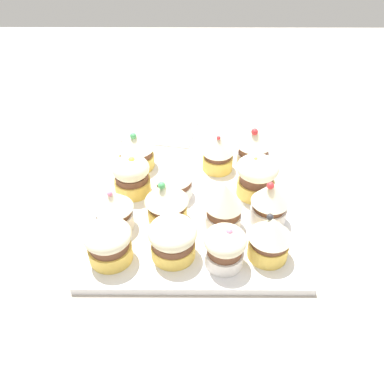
{
  "coord_description": "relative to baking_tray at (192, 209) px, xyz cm",
  "views": [
    {
      "loc": [
        -47.01,
        -0.21,
        44.01
      ],
      "look_at": [
        0.0,
        0.0,
        4.2
      ],
      "focal_mm": 37.33,
      "sensor_mm": 36.0,
      "label": 1
    }
  ],
  "objects": [
    {
      "name": "ground_plane",
      "position": [
        0.0,
        0.0,
        -2.1
      ],
      "size": [
        180.0,
        180.0,
        3.0
      ],
      "primitive_type": "cube",
      "color": "#B2A899"
    },
    {
      "name": "baking_tray",
      "position": [
        0.0,
        0.0,
        0.0
      ],
      "size": [
        31.93,
        31.93,
        1.2
      ],
      "color": "silver",
      "rests_on": "ground_plane"
    },
    {
      "name": "cupcake_0",
      "position": [
        -10.09,
        -10.31,
        4.28
      ],
      "size": [
        5.93,
        5.93,
        7.41
      ],
      "color": "#EFC651",
      "rests_on": "baking_tray"
    },
    {
      "name": "cupcake_1",
      "position": [
        -3.14,
        -11.29,
        4.37
      ],
      "size": [
        5.65,
        5.65,
        7.69
      ],
      "color": "white",
      "rests_on": "baking_tray"
    },
    {
      "name": "cupcake_2",
      "position": [
        3.29,
        -10.11,
        4.23
      ],
      "size": [
        6.73,
        6.73,
        7.08
      ],
      "color": "#EFC651",
      "rests_on": "baking_tray"
    },
    {
      "name": "cupcake_3",
      "position": [
        11.09,
        -10.5,
        4.44
      ],
      "size": [
        5.91,
        5.91,
        7.84
      ],
      "color": "white",
      "rests_on": "baking_tray"
    },
    {
      "name": "cupcake_4",
      "position": [
        -11.46,
        -4.19,
        3.79
      ],
      "size": [
        5.71,
        5.71,
        6.44
      ],
      "color": "white",
      "rests_on": "baking_tray"
    },
    {
      "name": "cupcake_5",
      "position": [
        -4.28,
        -4.44,
        4.65
      ],
      "size": [
        5.57,
        5.57,
        7.91
      ],
      "color": "white",
      "rests_on": "baking_tray"
    },
    {
      "name": "cupcake_6",
      "position": [
        10.14,
        -4.26,
        3.94
      ],
      "size": [
        5.39,
        5.39,
        6.86
      ],
      "color": "#EFC651",
      "rests_on": "baking_tray"
    },
    {
      "name": "cupcake_7",
      "position": [
        -10.0,
        2.76,
        3.79
      ],
      "size": [
        6.66,
        6.66,
        6.19
      ],
      "color": "#EFC651",
      "rests_on": "baking_tray"
    },
    {
      "name": "cupcake_8",
      "position": [
        -2.86,
        3.94,
        4.34
      ],
      "size": [
        6.52,
        6.52,
        7.46
      ],
      "color": "#EFC651",
      "rests_on": "baking_tray"
    },
    {
      "name": "cupcake_9",
      "position": [
        2.86,
        3.13,
        3.77
      ],
      "size": [
        5.9,
        5.9,
        6.32
      ],
      "color": "white",
      "rests_on": "baking_tray"
    },
    {
      "name": "cupcake_10",
      "position": [
        -10.63,
        11.35,
        3.76
      ],
      "size": [
        6.5,
        6.5,
        6.07
      ],
      "color": "#EFC651",
      "rests_on": "baking_tray"
    },
    {
      "name": "cupcake_11",
      "position": [
        -4.36,
        11.61,
        4.1
      ],
      "size": [
        5.85,
        5.85,
        7.01
      ],
      "color": "white",
      "rests_on": "baking_tray"
    },
    {
      "name": "cupcake_12",
      "position": [
        3.8,
        9.99,
        3.9
      ],
      "size": [
        5.98,
        5.98,
        6.91
      ],
      "color": "#EFC651",
      "rests_on": "baking_tray"
    },
    {
      "name": "cupcake_13",
      "position": [
        10.84,
        10.06,
        4.06
      ],
      "size": [
        6.46,
        6.46,
        7.09
      ],
      "color": "#EFC651",
      "rests_on": "baking_tray"
    },
    {
      "name": "napkin",
      "position": [
        24.33,
        6.92,
        -0.3
      ],
      "size": [
        12.59,
        15.68,
        0.6
      ],
      "primitive_type": "cube",
      "rotation": [
        0.0,
        0.0,
        -0.19
      ],
      "color": "white",
      "rests_on": "ground_plane"
    }
  ]
}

